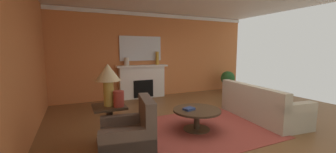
{
  "coord_description": "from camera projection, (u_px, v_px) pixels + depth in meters",
  "views": [
    {
      "loc": [
        -2.77,
        -3.66,
        1.69
      ],
      "look_at": [
        -0.54,
        1.18,
        1.0
      ],
      "focal_mm": 22.08,
      "sensor_mm": 36.0,
      "label": 1
    }
  ],
  "objects": [
    {
      "name": "potted_plant",
      "position": [
        228.0,
        79.0,
        8.41
      ],
      "size": [
        0.56,
        0.56,
        0.83
      ],
      "color": "#A8754C",
      "rests_on": "ground_plane"
    },
    {
      "name": "sofa",
      "position": [
        260.0,
        107.0,
        5.09
      ],
      "size": [
        1.12,
        2.18,
        0.85
      ],
      "color": "#BCB299",
      "rests_on": "ground_plane"
    },
    {
      "name": "fireplace",
      "position": [
        142.0,
        82.0,
        7.26
      ],
      "size": [
        1.8,
        0.35,
        1.16
      ],
      "color": "white",
      "rests_on": "ground_plane"
    },
    {
      "name": "wall_window",
      "position": [
        16.0,
        62.0,
        3.26
      ],
      "size": [
        0.12,
        7.37,
        2.99
      ],
      "primitive_type": "cube",
      "color": "#CC723D",
      "rests_on": "ground_plane"
    },
    {
      "name": "book_red_cover",
      "position": [
        189.0,
        109.0,
        4.28
      ],
      "size": [
        0.26,
        0.22,
        0.05
      ],
      "primitive_type": "cube",
      "rotation": [
        0.0,
        0.0,
        0.28
      ],
      "color": "navy",
      "rests_on": "coffee_table"
    },
    {
      "name": "ground_plane",
      "position": [
        211.0,
        125.0,
        4.66
      ],
      "size": [
        9.15,
        9.15,
        0.0
      ],
      "primitive_type": "plane",
      "color": "brown"
    },
    {
      "name": "vase_mantel_right",
      "position": [
        157.0,
        58.0,
        7.34
      ],
      "size": [
        0.12,
        0.12,
        0.47
      ],
      "primitive_type": "cylinder",
      "color": "#B7892D",
      "rests_on": "fireplace"
    },
    {
      "name": "area_rug",
      "position": [
        197.0,
        130.0,
        4.39
      ],
      "size": [
        3.0,
        2.32,
        0.01
      ],
      "primitive_type": "cube",
      "color": "#993D33",
      "rests_on": "ground_plane"
    },
    {
      "name": "table_lamp",
      "position": [
        108.0,
        77.0,
        3.62
      ],
      "size": [
        0.44,
        0.44,
        0.75
      ],
      "color": "#B28E38",
      "rests_on": "side_table"
    },
    {
      "name": "crown_moulding",
      "position": [
        156.0,
        15.0,
        7.32
      ],
      "size": [
        7.64,
        0.08,
        0.12
      ],
      "primitive_type": "cube",
      "color": "white"
    },
    {
      "name": "side_table",
      "position": [
        110.0,
        122.0,
        3.73
      ],
      "size": [
        0.56,
        0.56,
        0.7
      ],
      "color": "#3D2D1E",
      "rests_on": "ground_plane"
    },
    {
      "name": "armchair_near_window",
      "position": [
        130.0,
        139.0,
        3.21
      ],
      "size": [
        0.92,
        0.92,
        0.95
      ],
      "color": "brown",
      "rests_on": "ground_plane"
    },
    {
      "name": "wall_fireplace",
      "position": [
        156.0,
        55.0,
        7.58
      ],
      "size": [
        7.64,
        0.12,
        2.99
      ],
      "primitive_type": "cube",
      "color": "#CC723D",
      "rests_on": "ground_plane"
    },
    {
      "name": "mantel_mirror",
      "position": [
        141.0,
        49.0,
        7.22
      ],
      "size": [
        1.49,
        0.04,
        0.85
      ],
      "primitive_type": "cube",
      "color": "silver"
    },
    {
      "name": "vase_on_side_table",
      "position": [
        119.0,
        99.0,
        3.63
      ],
      "size": [
        0.19,
        0.19,
        0.28
      ],
      "primitive_type": "cylinder",
      "color": "#9E3328",
      "rests_on": "side_table"
    },
    {
      "name": "coffee_table",
      "position": [
        197.0,
        115.0,
        4.35
      ],
      "size": [
        1.0,
        1.0,
        0.45
      ],
      "color": "#3D2D1E",
      "rests_on": "ground_plane"
    },
    {
      "name": "vase_mantel_left",
      "position": [
        127.0,
        62.0,
        6.9
      ],
      "size": [
        0.17,
        0.17,
        0.27
      ],
      "primitive_type": "cylinder",
      "color": "beige",
      "rests_on": "fireplace"
    }
  ]
}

